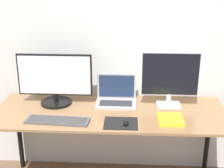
% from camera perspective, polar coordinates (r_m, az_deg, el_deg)
% --- Properties ---
extents(wall_back, '(7.00, 0.05, 2.50)m').
position_cam_1_polar(wall_back, '(2.62, 0.15, 9.27)').
color(wall_back, silver).
rests_on(wall_back, ground_plane).
extents(desk, '(1.79, 0.67, 0.72)m').
position_cam_1_polar(desk, '(2.43, -0.36, -6.63)').
color(desk, olive).
rests_on(desk, ground_plane).
extents(monitor_left, '(0.59, 0.25, 0.41)m').
position_cam_1_polar(monitor_left, '(2.51, -10.38, 0.74)').
color(monitor_left, black).
rests_on(monitor_left, desk).
extents(monitor_right, '(0.46, 0.13, 0.44)m').
position_cam_1_polar(monitor_right, '(2.45, 10.56, 1.22)').
color(monitor_right, silver).
rests_on(monitor_right, desk).
extents(laptop, '(0.32, 0.22, 0.23)m').
position_cam_1_polar(laptop, '(2.53, 0.77, -2.23)').
color(laptop, '#ADADB2').
rests_on(laptop, desk).
extents(keyboard, '(0.46, 0.16, 0.02)m').
position_cam_1_polar(keyboard, '(2.27, -9.93, -6.56)').
color(keyboard, '#4C4C51').
rests_on(keyboard, desk).
extents(mousepad, '(0.24, 0.20, 0.00)m').
position_cam_1_polar(mousepad, '(2.21, 1.63, -7.18)').
color(mousepad, black).
rests_on(mousepad, desk).
extents(mouse, '(0.04, 0.06, 0.03)m').
position_cam_1_polar(mouse, '(2.18, 2.53, -7.11)').
color(mouse, black).
rests_on(mouse, mousepad).
extents(book, '(0.18, 0.20, 0.02)m').
position_cam_1_polar(book, '(2.28, 10.62, -6.37)').
color(book, yellow).
rests_on(book, desk).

